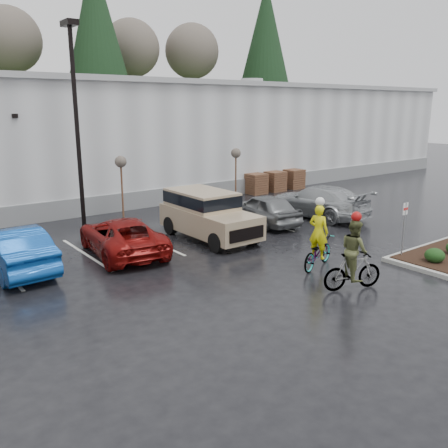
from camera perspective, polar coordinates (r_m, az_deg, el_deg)
ground at (r=16.15m, az=13.75°, el=-6.85°), size 120.00×120.00×0.00m
warehouse at (r=33.59m, az=-16.70°, el=10.02°), size 60.50×15.50×7.20m
wooded_ridge at (r=55.70m, az=-25.28°, el=9.96°), size 80.00×25.00×6.00m
lamppost at (r=22.77m, az=-17.44°, el=13.49°), size 0.50×1.00×9.22m
sapling_mid at (r=24.83m, az=-12.31°, el=6.94°), size 0.60×0.60×3.20m
sapling_east at (r=28.79m, az=1.44°, el=8.18°), size 0.60×0.60×3.20m
pallet_stack_a at (r=31.41m, az=3.85°, el=4.87°), size 1.20×1.20×1.35m
pallet_stack_b at (r=32.54m, az=6.12°, el=5.14°), size 1.20×1.20×1.35m
pallet_stack_c at (r=33.78m, az=8.35°, el=5.39°), size 1.20×1.20×1.35m
shrub_a at (r=18.71m, az=24.02°, el=-3.47°), size 0.70×0.70×0.52m
fire_lane_sign at (r=18.86m, az=20.86°, el=0.10°), size 0.30×0.05×2.20m
car_blue at (r=18.05m, az=-24.05°, el=-2.81°), size 1.89×4.91×1.60m
car_red at (r=18.91m, az=-12.20°, el=-1.42°), size 3.03×5.42×1.43m
suv_tan at (r=20.52m, az=-1.76°, el=1.01°), size 2.20×5.10×2.06m
car_grey at (r=23.28m, az=4.88°, el=1.82°), size 2.34×4.60×1.50m
car_far_silver at (r=25.20m, az=11.20°, el=2.71°), size 2.68×5.82×1.65m
cyclist_hivis at (r=17.22m, az=11.22°, el=-2.65°), size 2.24×1.35×2.57m
cyclist_olive at (r=15.39m, az=15.29°, el=-4.42°), size 2.02×1.19×2.52m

